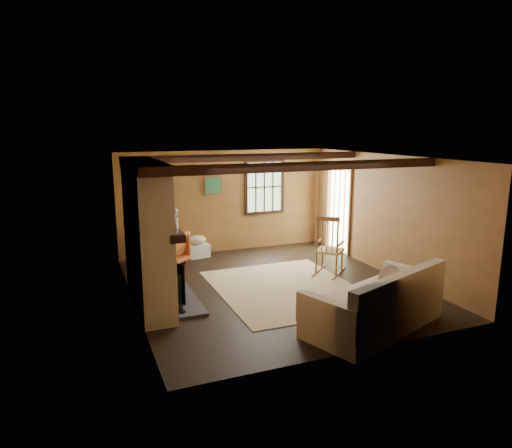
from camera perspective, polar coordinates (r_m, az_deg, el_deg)
name	(u,v)px	position (r m, az deg, el deg)	size (l,w,h in m)	color
ground	(272,286)	(8.63, 1.98, -7.79)	(5.50, 5.50, 0.00)	black
room_envelope	(278,197)	(8.54, 2.71, 3.33)	(5.02, 5.52, 2.44)	#A06339
fireplace	(149,240)	(7.71, -13.28, -1.94)	(1.02, 2.30, 2.40)	#A1453E
rug	(286,288)	(8.53, 3.76, -8.01)	(2.50, 3.00, 0.01)	#CABD87
rocking_chair	(329,249)	(9.33, 9.11, -3.10)	(0.96, 0.94, 1.22)	tan
sofa	(378,307)	(7.05, 14.96, -9.97)	(2.49, 1.73, 0.92)	silver
firewood_pile	(147,258)	(10.31, -13.51, -4.16)	(0.61, 0.11, 0.22)	brown
laundry_basket	(197,250)	(10.57, -7.35, -3.30)	(0.50, 0.38, 0.30)	white
basket_pillow	(197,240)	(10.50, -7.39, -1.97)	(0.41, 0.33, 0.21)	silver
armchair	(164,248)	(9.98, -11.47, -2.98)	(0.81, 0.84, 0.76)	#BF6026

